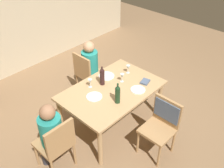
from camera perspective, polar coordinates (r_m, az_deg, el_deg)
name	(u,v)px	position (r m, az deg, el deg)	size (l,w,h in m)	color
ground_plane	(112,123)	(4.50, 0.00, -8.73)	(10.00, 10.00, 0.00)	#846647
rear_room_partition	(15,10)	(5.73, -21.01, 15.22)	(6.40, 0.12, 2.70)	beige
dining_table	(112,93)	(4.06, 0.00, -2.10)	(1.59, 1.05, 0.75)	tan
chair_left_end	(57,143)	(3.56, -12.29, -12.79)	(0.44, 0.44, 0.92)	#A87F51
chair_far_right	(87,72)	(4.82, -5.64, 2.70)	(0.44, 0.44, 0.92)	#A87F51
chair_near	(163,119)	(3.78, 11.44, -7.80)	(0.46, 0.44, 0.92)	#A87F51
person_woman_host	(50,132)	(3.55, -13.64, -10.50)	(0.31, 0.35, 1.13)	#33333D
person_man_bearded	(91,64)	(4.82, -4.73, 4.44)	(0.35, 0.31, 1.13)	#33333D
wine_bottle_tall_green	(118,94)	(3.67, 1.26, -2.27)	(0.08, 0.08, 0.34)	#19381E
wine_bottle_dark_red	(102,76)	(4.04, -2.22, 1.75)	(0.08, 0.08, 0.33)	black
wine_glass_near_left	(90,82)	(4.01, -4.96, 0.56)	(0.07, 0.07, 0.15)	silver
wine_glass_centre	(122,76)	(4.12, 2.29, 1.78)	(0.07, 0.07, 0.15)	silver
wine_glass_near_right	(128,68)	(4.35, 3.65, 3.71)	(0.07, 0.07, 0.15)	silver
dinner_plate_host	(94,97)	(3.86, -4.00, -2.84)	(0.24, 0.24, 0.01)	white
dinner_plate_guest_left	(138,90)	(4.01, 5.84, -1.29)	(0.24, 0.24, 0.01)	silver
dinner_plate_guest_right	(106,76)	(4.30, -1.26, 1.82)	(0.27, 0.27, 0.01)	white
folded_napkin	(145,82)	(4.19, 7.43, 0.52)	(0.16, 0.12, 0.03)	#4C5B75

